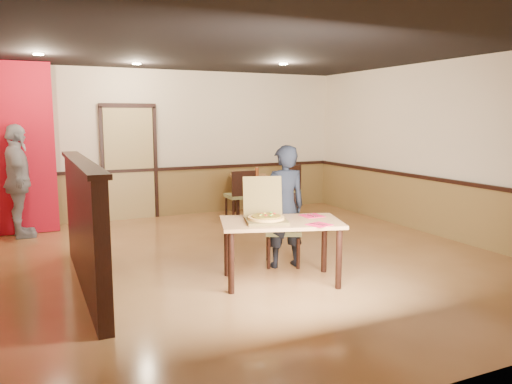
# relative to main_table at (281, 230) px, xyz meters

# --- Properties ---
(floor) EXTENTS (7.00, 7.00, 0.00)m
(floor) POSITION_rel_main_table_xyz_m (-0.08, 0.98, -0.62)
(floor) COLOR #B77B47
(floor) RESTS_ON ground
(ceiling) EXTENTS (7.00, 7.00, 0.00)m
(ceiling) POSITION_rel_main_table_xyz_m (-0.08, 0.98, 2.18)
(ceiling) COLOR black
(ceiling) RESTS_ON wall_back
(wall_back) EXTENTS (7.00, 0.00, 7.00)m
(wall_back) POSITION_rel_main_table_xyz_m (-0.08, 4.48, 0.78)
(wall_back) COLOR beige
(wall_back) RESTS_ON floor
(wall_right) EXTENTS (0.00, 7.00, 7.00)m
(wall_right) POSITION_rel_main_table_xyz_m (3.42, 0.98, 0.78)
(wall_right) COLOR beige
(wall_right) RESTS_ON floor
(wainscot_back) EXTENTS (7.00, 0.04, 0.90)m
(wainscot_back) POSITION_rel_main_table_xyz_m (-0.08, 4.45, -0.17)
(wainscot_back) COLOR olive
(wainscot_back) RESTS_ON floor
(chair_rail_back) EXTENTS (7.00, 0.06, 0.06)m
(chair_rail_back) POSITION_rel_main_table_xyz_m (-0.08, 4.43, 0.30)
(chair_rail_back) COLOR black
(chair_rail_back) RESTS_ON wall_back
(wainscot_right) EXTENTS (0.04, 7.00, 0.90)m
(wainscot_right) POSITION_rel_main_table_xyz_m (3.39, 0.98, -0.17)
(wainscot_right) COLOR olive
(wainscot_right) RESTS_ON floor
(chair_rail_right) EXTENTS (0.06, 7.00, 0.06)m
(chair_rail_right) POSITION_rel_main_table_xyz_m (3.37, 0.98, 0.30)
(chair_rail_right) COLOR black
(chair_rail_right) RESTS_ON wall_right
(back_door) EXTENTS (0.90, 0.06, 2.10)m
(back_door) POSITION_rel_main_table_xyz_m (-0.88, 4.44, 0.43)
(back_door) COLOR tan
(back_door) RESTS_ON wall_back
(booth_partition) EXTENTS (0.20, 3.10, 1.44)m
(booth_partition) POSITION_rel_main_table_xyz_m (-2.08, 0.78, 0.11)
(booth_partition) COLOR black
(booth_partition) RESTS_ON floor
(red_accent_panel) EXTENTS (1.60, 0.20, 2.78)m
(red_accent_panel) POSITION_rel_main_table_xyz_m (-2.98, 3.98, 0.78)
(red_accent_panel) COLOR red
(red_accent_panel) RESTS_ON floor
(spot_a) EXTENTS (0.14, 0.14, 0.02)m
(spot_a) POSITION_rel_main_table_xyz_m (-2.38, 2.78, 2.16)
(spot_a) COLOR #FFF5B2
(spot_a) RESTS_ON ceiling
(spot_b) EXTENTS (0.14, 0.14, 0.02)m
(spot_b) POSITION_rel_main_table_xyz_m (-0.88, 3.48, 2.16)
(spot_b) COLOR #FFF5B2
(spot_b) RESTS_ON ceiling
(spot_c) EXTENTS (0.14, 0.14, 0.02)m
(spot_c) POSITION_rel_main_table_xyz_m (1.32, 2.48, 2.16)
(spot_c) COLOR #FFF5B2
(spot_c) RESTS_ON ceiling
(main_table) EXTENTS (1.54, 1.15, 0.73)m
(main_table) POSITION_rel_main_table_xyz_m (0.00, 0.00, 0.00)
(main_table) COLOR tan
(main_table) RESTS_ON floor
(diner_chair) EXTENTS (0.60, 0.60, 0.92)m
(diner_chair) POSITION_rel_main_table_xyz_m (0.38, 0.67, -0.12)
(diner_chair) COLOR olive
(diner_chair) RESTS_ON floor
(side_chair_left) EXTENTS (0.49, 0.49, 0.96)m
(side_chair_left) POSITION_rel_main_table_xyz_m (0.91, 3.31, -0.10)
(side_chair_left) COLOR olive
(side_chair_left) RESTS_ON floor
(side_chair_right) EXTENTS (0.65, 0.65, 1.02)m
(side_chair_right) POSITION_rel_main_table_xyz_m (1.84, 3.31, -0.07)
(side_chair_right) COLOR olive
(side_chair_right) RESTS_ON floor
(side_table) EXTENTS (0.88, 0.88, 0.77)m
(side_table) POSITION_rel_main_table_xyz_m (1.36, 3.93, -0.03)
(side_table) COLOR tan
(side_table) RESTS_ON floor
(diner) EXTENTS (0.60, 0.43, 1.57)m
(diner) POSITION_rel_main_table_xyz_m (0.32, 0.53, 0.16)
(diner) COLOR black
(diner) RESTS_ON floor
(passerby) EXTENTS (0.51, 1.09, 1.81)m
(passerby) POSITION_rel_main_table_xyz_m (-2.76, 3.69, 0.28)
(passerby) COLOR #9D9CA5
(passerby) RESTS_ON floor
(pizza_box) EXTENTS (0.60, 0.65, 0.49)m
(pizza_box) POSITION_rel_main_table_xyz_m (-0.17, 0.05, 0.17)
(pizza_box) COLOR brown
(pizza_box) RESTS_ON main_table
(pizza) EXTENTS (0.42, 0.42, 0.03)m
(pizza) POSITION_rel_main_table_xyz_m (-0.19, 0.01, 0.16)
(pizza) COLOR #ECAF56
(pizza) RESTS_ON pizza_box
(napkin_near) EXTENTS (0.28, 0.28, 0.01)m
(napkin_near) POSITION_rel_main_table_xyz_m (0.28, -0.38, 0.11)
(napkin_near) COLOR red
(napkin_near) RESTS_ON main_table
(napkin_far) EXTENTS (0.24, 0.24, 0.01)m
(napkin_far) POSITION_rel_main_table_xyz_m (0.47, 0.08, 0.11)
(napkin_far) COLOR red
(napkin_far) RESTS_ON main_table
(condiment) EXTENTS (0.07, 0.07, 0.17)m
(condiment) POSITION_rel_main_table_xyz_m (1.47, 3.83, 0.23)
(condiment) COLOR #9B451C
(condiment) RESTS_ON side_table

